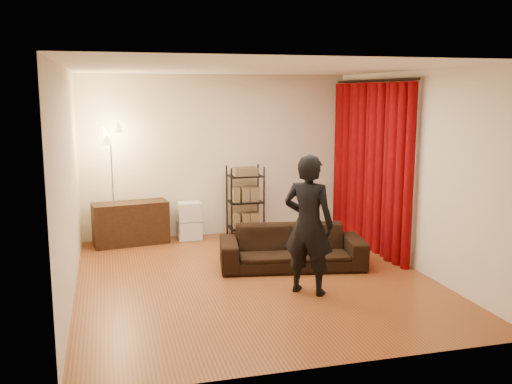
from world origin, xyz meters
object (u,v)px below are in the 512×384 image
object	(u,v)px
wire_shelf	(245,202)
floor_lamp	(113,187)
sofa	(292,247)
person	(308,225)
storage_boxes	(189,221)
media_cabinet	(131,223)

from	to	relation	value
wire_shelf	floor_lamp	world-z (taller)	floor_lamp
wire_shelf	sofa	bearing A→B (deg)	-66.87
person	floor_lamp	world-z (taller)	floor_lamp
storage_boxes	wire_shelf	bearing A→B (deg)	-4.76
person	media_cabinet	distance (m)	3.50
sofa	wire_shelf	world-z (taller)	wire_shelf
sofa	person	size ratio (longest dim) A/B	1.17
floor_lamp	wire_shelf	bearing A→B (deg)	2.54
person	floor_lamp	xyz separation A→B (m)	(-2.23, 2.74, 0.10)
storage_boxes	wire_shelf	world-z (taller)	wire_shelf
media_cabinet	floor_lamp	distance (m)	0.67
media_cabinet	person	bearing A→B (deg)	-63.80
storage_boxes	wire_shelf	distance (m)	0.98
storage_boxes	floor_lamp	bearing A→B (deg)	-171.88
sofa	person	distance (m)	1.16
media_cabinet	wire_shelf	size ratio (longest dim) A/B	0.97
sofa	media_cabinet	size ratio (longest dim) A/B	1.69
media_cabinet	wire_shelf	bearing A→B (deg)	-9.04
wire_shelf	person	bearing A→B (deg)	-71.99
person	storage_boxes	world-z (taller)	person
media_cabinet	storage_boxes	bearing A→B (deg)	-4.95
person	floor_lamp	bearing A→B (deg)	-11.45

